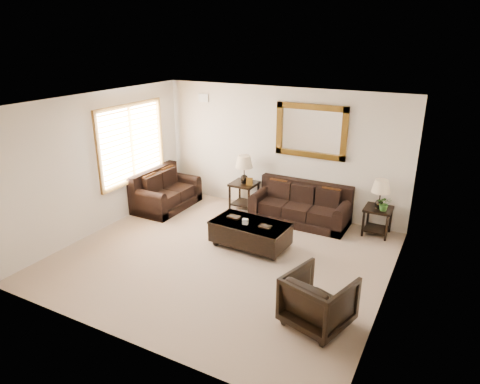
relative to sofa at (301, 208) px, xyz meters
The scene contains 11 objects.
room 2.45m from the sofa, 107.65° to the right, with size 5.51×5.01×2.71m.
window 3.79m from the sofa, 160.32° to the right, with size 0.07×1.96×1.66m.
mirror 1.60m from the sofa, 90.00° to the left, with size 1.50×0.06×1.10m.
air_vent 3.31m from the sofa, behind, with size 0.25×0.02×0.18m, color #999999.
sofa is the anchor object (origin of this frame).
loveseat 3.08m from the sofa, 166.99° to the right, with size 0.91×1.53×0.86m.
end_table_left 1.47m from the sofa, behind, with size 0.56×0.56×1.22m.
end_table_right 1.60m from the sofa, ahead, with size 0.51×0.51×1.12m.
coffee_table 1.58m from the sofa, 105.33° to the right, with size 1.45×0.84×0.60m.
armchair 3.42m from the sofa, 65.88° to the right, with size 0.80×0.75×0.82m, color black.
potted_plant 1.69m from the sofa, ahead, with size 0.26×0.29×0.23m, color #2E5C1F.
Camera 1 is at (3.41, -5.78, 3.70)m, focal length 32.00 mm.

